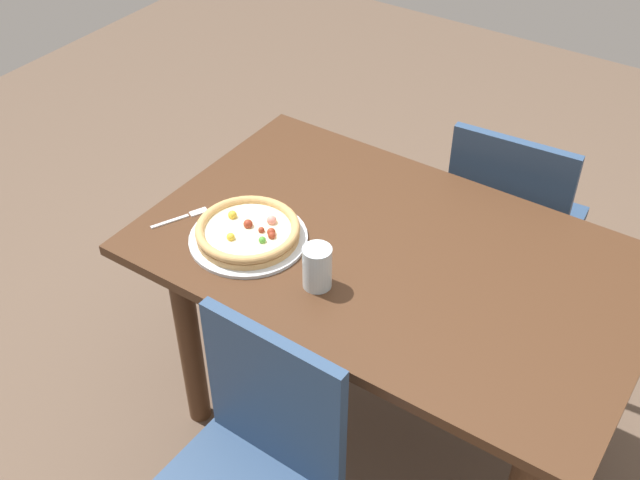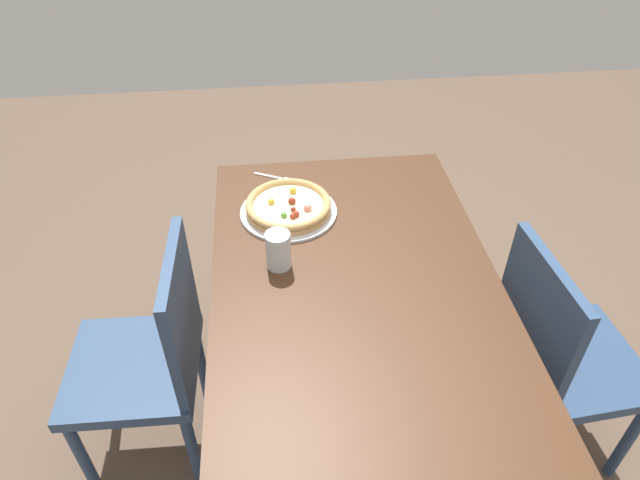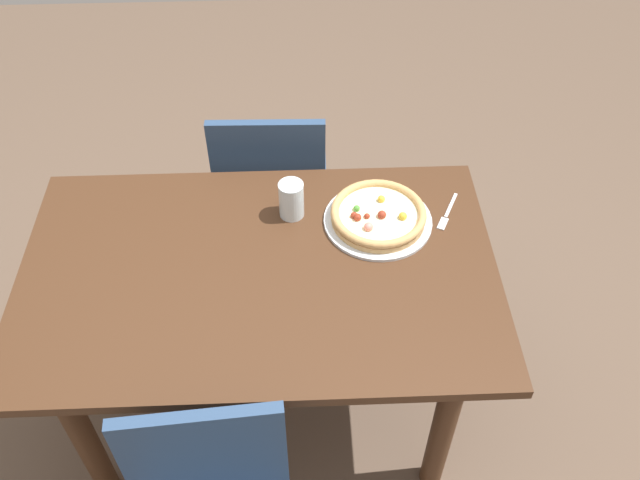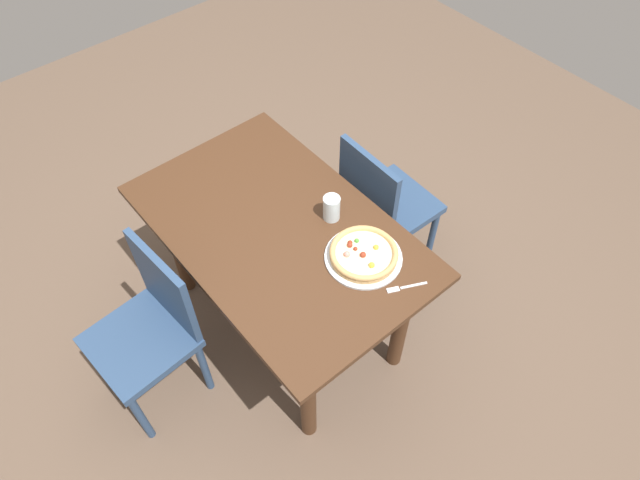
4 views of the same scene
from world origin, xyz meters
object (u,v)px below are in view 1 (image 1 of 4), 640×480
Objects in this scene: fork at (184,217)px; drinking_glass at (317,267)px; pizza at (248,231)px; dining_table at (390,288)px; plate at (248,238)px; chair_far at (510,225)px.

fork is 1.33× the size of drinking_glass.
drinking_glass is at bearing -10.11° from pizza.
dining_table is 4.15× the size of plate.
dining_table is 0.65m from chair_far.
drinking_glass is (-0.20, -0.84, 0.33)m from chair_far.
dining_table is 8.49× the size of fork.
plate reaches higher than dining_table.
drinking_glass is at bearing -10.02° from plate.
plate is (-0.35, -0.17, 0.13)m from dining_table.
chair_far is 0.96m from plate.
drinking_glass is at bearing -107.90° from chair_far.
pizza is at bearing -153.91° from dining_table.
chair_far is 1.09m from fork.
chair_far is 0.93m from drinking_glass.
plate reaches higher than fork.
plate is 0.21m from fork.
chair_far is at bearing 80.17° from dining_table.
dining_table is 1.51× the size of chair_far.
drinking_glass is (-0.09, -0.21, 0.19)m from dining_table.
pizza is (-0.45, -0.79, 0.31)m from chair_far.
fork is (-0.66, -0.82, 0.28)m from chair_far.
fork is at bearing 177.15° from drinking_glass.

